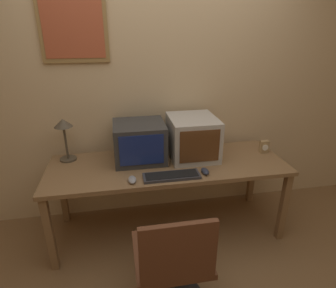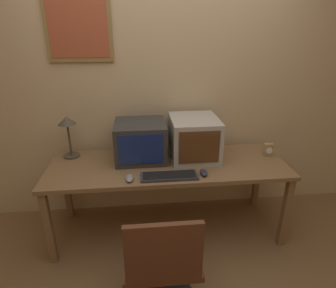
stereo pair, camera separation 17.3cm
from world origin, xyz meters
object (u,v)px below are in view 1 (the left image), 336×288
(monitor_left, at_px, (139,142))
(office_chair, at_px, (172,270))
(mouse_near_keyboard, at_px, (205,171))
(mouse_far_corner, at_px, (132,180))
(monitor_right, at_px, (192,137))
(desk_clock, at_px, (264,147))
(keyboard_main, at_px, (172,176))
(desk_lamp, at_px, (64,130))

(monitor_left, xyz_separation_m, office_chair, (0.10, -1.00, -0.50))
(mouse_near_keyboard, distance_m, mouse_far_corner, 0.60)
(monitor_right, xyz_separation_m, desk_clock, (0.70, -0.05, -0.13))
(monitor_right, bearing_deg, office_chair, -111.13)
(mouse_near_keyboard, bearing_deg, keyboard_main, -176.96)
(desk_clock, bearing_deg, desk_lamp, 174.56)
(monitor_right, xyz_separation_m, mouse_near_keyboard, (0.02, -0.35, -0.17))
(mouse_near_keyboard, bearing_deg, desk_lamp, 157.63)
(monitor_right, bearing_deg, desk_clock, -4.43)
(monitor_left, relative_size, monitor_right, 0.94)
(mouse_near_keyboard, height_order, desk_lamp, desk_lamp)
(monitor_left, relative_size, desk_clock, 3.71)
(keyboard_main, bearing_deg, monitor_left, 119.63)
(mouse_far_corner, xyz_separation_m, desk_lamp, (-0.55, 0.50, 0.27))
(monitor_left, distance_m, keyboard_main, 0.47)
(desk_lamp, height_order, office_chair, desk_lamp)
(monitor_right, bearing_deg, desk_lamp, 173.94)
(keyboard_main, xyz_separation_m, mouse_far_corner, (-0.32, -0.01, 0.01))
(mouse_near_keyboard, xyz_separation_m, mouse_far_corner, (-0.60, -0.03, -0.00))
(mouse_near_keyboard, bearing_deg, monitor_left, 143.69)
(mouse_near_keyboard, relative_size, office_chair, 0.13)
(mouse_near_keyboard, distance_m, desk_lamp, 1.27)
(mouse_near_keyboard, xyz_separation_m, desk_lamp, (-1.15, 0.47, 0.27))
(keyboard_main, distance_m, office_chair, 0.71)
(mouse_near_keyboard, height_order, mouse_far_corner, mouse_near_keyboard)
(desk_clock, xyz_separation_m, desk_lamp, (-1.82, 0.17, 0.23))
(mouse_near_keyboard, height_order, desk_clock, desk_clock)
(keyboard_main, relative_size, desk_lamp, 1.18)
(desk_lamp, bearing_deg, office_chair, -55.72)
(monitor_left, bearing_deg, monitor_right, -1.97)
(desk_clock, height_order, desk_lamp, desk_lamp)
(monitor_left, distance_m, desk_clock, 1.19)
(desk_lamp, bearing_deg, mouse_near_keyboard, -22.37)
(monitor_right, bearing_deg, mouse_far_corner, -146.69)
(monitor_left, bearing_deg, mouse_near_keyboard, -36.31)
(desk_clock, distance_m, desk_lamp, 1.85)
(desk_clock, bearing_deg, mouse_near_keyboard, -156.27)
(mouse_far_corner, bearing_deg, office_chair, -71.29)
(monitor_right, height_order, keyboard_main, monitor_right)
(desk_clock, bearing_deg, office_chair, -139.29)
(monitor_left, distance_m, monitor_right, 0.48)
(monitor_left, height_order, office_chair, monitor_left)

